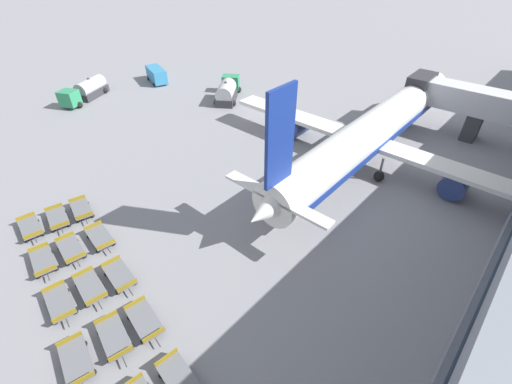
% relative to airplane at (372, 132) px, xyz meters
% --- Properties ---
extents(ground_plane, '(500.00, 500.00, 0.00)m').
position_rel_airplane_xyz_m(ground_plane, '(-16.12, -0.79, -3.36)').
color(ground_plane, gray).
extents(jet_bridge, '(17.66, 5.18, 6.25)m').
position_rel_airplane_xyz_m(jet_bridge, '(8.92, 13.03, 0.41)').
color(jet_bridge, silver).
rests_on(jet_bridge, ground_plane).
extents(airplane, '(34.17, 38.63, 12.52)m').
position_rel_airplane_xyz_m(airplane, '(0.00, 0.00, 0.00)').
color(airplane, white).
rests_on(airplane, ground_plane).
extents(fuel_tanker_primary, '(6.62, 7.75, 3.09)m').
position_rel_airplane_xyz_m(fuel_tanker_primary, '(-23.75, 1.84, -2.08)').
color(fuel_tanker_primary, '#2D8C5B').
rests_on(fuel_tanker_primary, ground_plane).
extents(fuel_tanker_secondary, '(5.80, 8.49, 2.84)m').
position_rel_airplane_xyz_m(fuel_tanker_secondary, '(-39.74, -12.01, -2.16)').
color(fuel_tanker_secondary, '#2D8C5B').
rests_on(fuel_tanker_secondary, ground_plane).
extents(service_van, '(5.65, 3.64, 2.30)m').
position_rel_airplane_xyz_m(service_van, '(-38.13, -0.67, -2.11)').
color(service_van, teal).
rests_on(service_van, ground_plane).
extents(baggage_dolly_row_near_col_a, '(3.71, 1.85, 0.92)m').
position_rel_airplane_xyz_m(baggage_dolly_row_near_col_a, '(-15.04, -29.18, -2.89)').
color(baggage_dolly_row_near_col_a, slate).
rests_on(baggage_dolly_row_near_col_a, ground_plane).
extents(baggage_dolly_row_near_col_b, '(3.71, 1.96, 0.92)m').
position_rel_airplane_xyz_m(baggage_dolly_row_near_col_b, '(-10.51, -29.94, -2.89)').
color(baggage_dolly_row_near_col_b, slate).
rests_on(baggage_dolly_row_near_col_b, ground_plane).
extents(baggage_dolly_row_near_col_c, '(3.71, 1.89, 0.92)m').
position_rel_airplane_xyz_m(baggage_dolly_row_near_col_c, '(-5.93, -30.68, -2.89)').
color(baggage_dolly_row_near_col_c, slate).
rests_on(baggage_dolly_row_near_col_c, ground_plane).
extents(baggage_dolly_row_near_col_d, '(3.71, 2.03, 0.92)m').
position_rel_airplane_xyz_m(baggage_dolly_row_near_col_d, '(-1.37, -31.72, -2.89)').
color(baggage_dolly_row_near_col_d, slate).
rests_on(baggage_dolly_row_near_col_d, ground_plane).
extents(baggage_dolly_row_mid_a_col_a, '(3.71, 2.03, 0.92)m').
position_rel_airplane_xyz_m(baggage_dolly_row_mid_a_col_a, '(-14.58, -27.16, -2.89)').
color(baggage_dolly_row_mid_a_col_a, slate).
rests_on(baggage_dolly_row_mid_a_col_a, ground_plane).
extents(baggage_dolly_row_mid_a_col_b, '(3.71, 1.85, 0.92)m').
position_rel_airplane_xyz_m(baggage_dolly_row_mid_a_col_b, '(-10.16, -28.03, -2.89)').
color(baggage_dolly_row_mid_a_col_b, slate).
rests_on(baggage_dolly_row_mid_a_col_b, ground_plane).
extents(baggage_dolly_row_mid_a_col_c, '(3.71, 1.84, 0.92)m').
position_rel_airplane_xyz_m(baggage_dolly_row_mid_a_col_c, '(-5.63, -28.73, -2.89)').
color(baggage_dolly_row_mid_a_col_c, slate).
rests_on(baggage_dolly_row_mid_a_col_c, ground_plane).
extents(baggage_dolly_row_mid_a_col_d, '(3.71, 1.99, 0.92)m').
position_rel_airplane_xyz_m(baggage_dolly_row_mid_a_col_d, '(-1.09, -29.53, -2.89)').
color(baggage_dolly_row_mid_a_col_d, slate).
rests_on(baggage_dolly_row_mid_a_col_d, ground_plane).
extents(baggage_dolly_row_mid_b_col_a, '(3.71, 2.08, 0.92)m').
position_rel_airplane_xyz_m(baggage_dolly_row_mid_b_col_a, '(-14.23, -25.24, -2.89)').
color(baggage_dolly_row_mid_b_col_a, slate).
rests_on(baggage_dolly_row_mid_b_col_a, ground_plane).
extents(baggage_dolly_row_mid_b_col_b, '(3.70, 1.82, 0.92)m').
position_rel_airplane_xyz_m(baggage_dolly_row_mid_b_col_b, '(-9.72, -25.87, -2.89)').
color(baggage_dolly_row_mid_b_col_b, slate).
rests_on(baggage_dolly_row_mid_b_col_b, ground_plane).
extents(baggage_dolly_row_mid_b_col_c, '(3.70, 1.81, 0.92)m').
position_rel_airplane_xyz_m(baggage_dolly_row_mid_b_col_c, '(-5.08, -26.85, -2.89)').
color(baggage_dolly_row_mid_b_col_c, slate).
rests_on(baggage_dolly_row_mid_b_col_c, ground_plane).
extents(baggage_dolly_row_mid_b_col_d, '(3.71, 1.87, 0.92)m').
position_rel_airplane_xyz_m(baggage_dolly_row_mid_b_col_d, '(-0.69, -27.67, -2.89)').
color(baggage_dolly_row_mid_b_col_d, slate).
rests_on(baggage_dolly_row_mid_b_col_d, ground_plane).
extents(baggage_dolly_row_mid_b_col_e, '(3.70, 1.81, 0.92)m').
position_rel_airplane_xyz_m(baggage_dolly_row_mid_b_col_e, '(3.81, -28.39, -2.89)').
color(baggage_dolly_row_mid_b_col_e, slate).
rests_on(baggage_dolly_row_mid_b_col_e, ground_plane).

